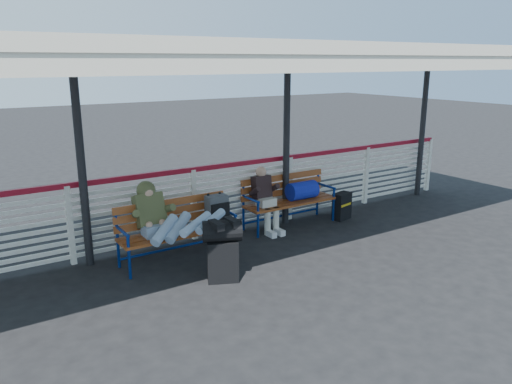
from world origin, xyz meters
TOP-DOWN VIEW (x-y plane):
  - ground at (0.00, 0.00)m, footprint 60.00×60.00m
  - fence at (0.00, 1.90)m, footprint 12.08×0.08m
  - canopy at (-0.00, 0.87)m, footprint 12.60×3.60m
  - luggage_stack at (-0.42, 0.18)m, footprint 0.60×0.48m
  - bench_left at (-0.42, 1.21)m, footprint 1.80×0.56m
  - bench_right at (1.90, 1.61)m, footprint 1.80×0.56m
  - traveler_man at (-0.77, 0.86)m, footprint 0.94×1.64m
  - companion_person at (1.23, 1.57)m, footprint 0.32×0.66m
  - suitcase_side at (2.83, 1.34)m, footprint 0.41×0.30m

SIDE VIEW (x-z plane):
  - ground at x=0.00m, z-range 0.00..0.00m
  - suitcase_side at x=2.83m, z-range 0.00..0.52m
  - luggage_stack at x=-0.42m, z-range 0.04..0.91m
  - bench_right at x=1.90m, z-range 0.13..1.05m
  - bench_left at x=-0.42m, z-range 0.13..1.06m
  - companion_person at x=1.23m, z-range 0.02..1.17m
  - fence at x=0.00m, z-range 0.04..1.28m
  - traveler_man at x=-0.77m, z-range 0.34..1.11m
  - canopy at x=0.00m, z-range 1.46..4.62m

